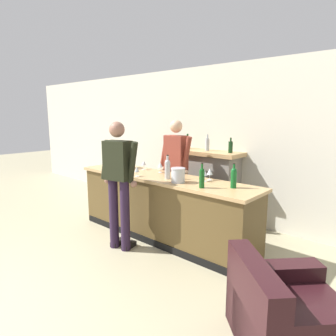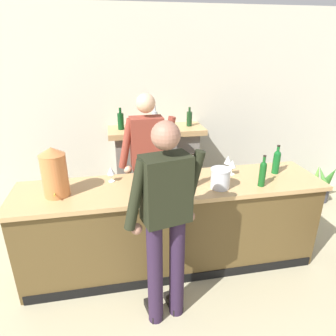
% 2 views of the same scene
% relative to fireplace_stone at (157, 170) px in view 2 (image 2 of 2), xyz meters
% --- Properties ---
extents(wall_back_panel, '(12.00, 0.07, 2.75)m').
position_rel_fireplace_stone_xyz_m(wall_back_panel, '(-0.24, 0.26, 0.73)').
color(wall_back_panel, beige).
rests_on(wall_back_panel, ground_plane).
extents(bar_counter, '(3.10, 0.72, 0.97)m').
position_rel_fireplace_stone_xyz_m(bar_counter, '(-0.02, -1.18, -0.15)').
color(bar_counter, brown).
rests_on(bar_counter, ground_plane).
extents(fireplace_stone, '(1.26, 0.52, 1.55)m').
position_rel_fireplace_stone_xyz_m(fireplace_stone, '(0.00, 0.00, 0.00)').
color(fireplace_stone, gray).
rests_on(fireplace_stone, ground_plane).
extents(potted_plant_corner, '(0.40, 0.41, 0.61)m').
position_rel_fireplace_stone_xyz_m(potted_plant_corner, '(2.55, -0.19, -0.38)').
color(potted_plant_corner, '#434148').
rests_on(potted_plant_corner, ground_plane).
extents(person_customer, '(0.65, 0.36, 1.80)m').
position_rel_fireplace_stone_xyz_m(person_customer, '(-0.21, -1.86, 0.36)').
color(person_customer, '#291A31').
rests_on(person_customer, ground_plane).
extents(person_bartender, '(0.66, 0.31, 1.80)m').
position_rel_fireplace_stone_xyz_m(person_bartender, '(-0.20, -0.65, 0.36)').
color(person_bartender, brown).
rests_on(person_bartender, ground_plane).
extents(copper_dispenser, '(0.24, 0.27, 0.47)m').
position_rel_fireplace_stone_xyz_m(copper_dispenser, '(-1.12, -1.20, 0.57)').
color(copper_dispenser, '#CA743E').
rests_on(copper_dispenser, bar_counter).
extents(ice_bucket_steel, '(0.20, 0.20, 0.20)m').
position_rel_fireplace_stone_xyz_m(ice_bucket_steel, '(0.42, -1.34, 0.44)').
color(ice_bucket_steel, silver).
rests_on(ice_bucket_steel, bar_counter).
extents(wine_bottle_rose_blush, '(0.07, 0.07, 0.32)m').
position_rel_fireplace_stone_xyz_m(wine_bottle_rose_blush, '(0.84, -1.37, 0.48)').
color(wine_bottle_rose_blush, '#124C19').
rests_on(wine_bottle_rose_blush, bar_counter).
extents(wine_bottle_port_short, '(0.08, 0.08, 0.35)m').
position_rel_fireplace_stone_xyz_m(wine_bottle_port_short, '(0.16, -1.26, 0.49)').
color(wine_bottle_port_short, '#B1B1B4').
rests_on(wine_bottle_port_short, bar_counter).
extents(wine_bottle_burgundy_dark, '(0.08, 0.08, 0.32)m').
position_rel_fireplace_stone_xyz_m(wine_bottle_burgundy_dark, '(1.14, -1.11, 0.48)').
color(wine_bottle_burgundy_dark, '#115620').
rests_on(wine_bottle_burgundy_dark, bar_counter).
extents(wine_glass_back_row, '(0.08, 0.08, 0.16)m').
position_rel_fireplace_stone_xyz_m(wine_glass_back_row, '(0.66, -1.05, 0.45)').
color(wine_glass_back_row, silver).
rests_on(wine_glass_back_row, bar_counter).
extents(wine_glass_mid_counter, '(0.08, 0.08, 0.16)m').
position_rel_fireplace_stone_xyz_m(wine_glass_mid_counter, '(-0.62, -0.99, 0.45)').
color(wine_glass_mid_counter, silver).
rests_on(wine_glass_mid_counter, bar_counter).
extents(wine_glass_front_left, '(0.09, 0.09, 0.17)m').
position_rel_fireplace_stone_xyz_m(wine_glass_front_left, '(-0.24, -0.99, 0.45)').
color(wine_glass_front_left, silver).
rests_on(wine_glass_front_left, bar_counter).
extents(wine_glass_near_bucket, '(0.07, 0.07, 0.15)m').
position_rel_fireplace_stone_xyz_m(wine_glass_near_bucket, '(-0.29, -1.44, 0.44)').
color(wine_glass_near_bucket, silver).
rests_on(wine_glass_near_bucket, bar_counter).
extents(wine_glass_front_right, '(0.09, 0.09, 0.17)m').
position_rel_fireplace_stone_xyz_m(wine_glass_front_right, '(0.66, -0.93, 0.45)').
color(wine_glass_front_right, silver).
rests_on(wine_glass_front_right, bar_counter).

